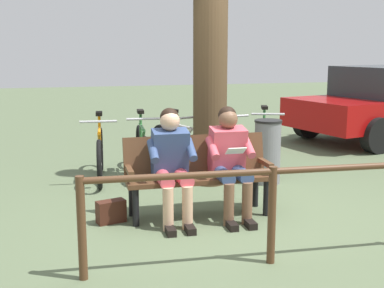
{
  "coord_description": "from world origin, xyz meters",
  "views": [
    {
      "loc": [
        1.73,
        4.97,
        1.81
      ],
      "look_at": [
        0.27,
        -0.45,
        0.75
      ],
      "focal_mm": 47.16,
      "sensor_mm": 36.0,
      "label": 1
    }
  ],
  "objects_px": {
    "person_reading": "(230,157)",
    "person_companion": "(172,160)",
    "tree_trunk": "(210,39)",
    "litter_bin": "(267,152)",
    "handbag": "(111,212)",
    "bicycle_orange": "(179,149)",
    "bicycle_red": "(265,144)",
    "bicycle_blue": "(142,151)",
    "bicycle_green": "(220,147)",
    "bicycle_purple": "(100,154)",
    "bench": "(197,169)"
  },
  "relations": [
    {
      "from": "person_companion",
      "to": "person_reading",
      "type": "bearing_deg",
      "value": 179.95
    },
    {
      "from": "litter_bin",
      "to": "bicycle_orange",
      "type": "distance_m",
      "value": 1.35
    },
    {
      "from": "person_reading",
      "to": "handbag",
      "type": "distance_m",
      "value": 1.4
    },
    {
      "from": "bicycle_purple",
      "to": "bicycle_red",
      "type": "bearing_deg",
      "value": 98.33
    },
    {
      "from": "person_reading",
      "to": "tree_trunk",
      "type": "relative_size",
      "value": 0.31
    },
    {
      "from": "bicycle_orange",
      "to": "litter_bin",
      "type": "bearing_deg",
      "value": 31.16
    },
    {
      "from": "person_reading",
      "to": "litter_bin",
      "type": "bearing_deg",
      "value": -127.53
    },
    {
      "from": "person_reading",
      "to": "bicycle_red",
      "type": "distance_m",
      "value": 2.48
    },
    {
      "from": "bench",
      "to": "litter_bin",
      "type": "xyz_separation_m",
      "value": [
        -1.27,
        -1.01,
        -0.07
      ]
    },
    {
      "from": "person_reading",
      "to": "bicycle_red",
      "type": "bearing_deg",
      "value": -120.52
    },
    {
      "from": "tree_trunk",
      "to": "bench",
      "type": "bearing_deg",
      "value": 67.02
    },
    {
      "from": "bicycle_red",
      "to": "bicycle_blue",
      "type": "distance_m",
      "value": 1.92
    },
    {
      "from": "bench",
      "to": "person_companion",
      "type": "bearing_deg",
      "value": 27.17
    },
    {
      "from": "bicycle_green",
      "to": "bicycle_orange",
      "type": "height_order",
      "value": "same"
    },
    {
      "from": "person_reading",
      "to": "person_companion",
      "type": "bearing_deg",
      "value": -0.05
    },
    {
      "from": "bicycle_orange",
      "to": "bicycle_blue",
      "type": "bearing_deg",
      "value": -110.11
    },
    {
      "from": "bench",
      "to": "bicycle_orange",
      "type": "bearing_deg",
      "value": -95.89
    },
    {
      "from": "bench",
      "to": "bicycle_purple",
      "type": "xyz_separation_m",
      "value": [
        0.91,
        -1.8,
        -0.15
      ]
    },
    {
      "from": "handbag",
      "to": "litter_bin",
      "type": "bearing_deg",
      "value": -154.6
    },
    {
      "from": "bicycle_red",
      "to": "bicycle_orange",
      "type": "xyz_separation_m",
      "value": [
        1.38,
        0.03,
        0.0
      ]
    },
    {
      "from": "bench",
      "to": "bicycle_green",
      "type": "xyz_separation_m",
      "value": [
        -0.87,
        -1.84,
        -0.15
      ]
    },
    {
      "from": "person_reading",
      "to": "bicycle_green",
      "type": "bearing_deg",
      "value": -104.0
    },
    {
      "from": "person_companion",
      "to": "bicycle_orange",
      "type": "distance_m",
      "value": 2.13
    },
    {
      "from": "bicycle_green",
      "to": "bicycle_blue",
      "type": "xyz_separation_m",
      "value": [
        1.17,
        -0.05,
        0.0
      ]
    },
    {
      "from": "person_companion",
      "to": "bicycle_purple",
      "type": "bearing_deg",
      "value": -71.8
    },
    {
      "from": "bicycle_blue",
      "to": "bicycle_purple",
      "type": "height_order",
      "value": "same"
    },
    {
      "from": "tree_trunk",
      "to": "bicycle_purple",
      "type": "bearing_deg",
      "value": -22.03
    },
    {
      "from": "litter_bin",
      "to": "bicycle_blue",
      "type": "bearing_deg",
      "value": -29.33
    },
    {
      "from": "litter_bin",
      "to": "bench",
      "type": "bearing_deg",
      "value": 38.33
    },
    {
      "from": "bicycle_red",
      "to": "bicycle_purple",
      "type": "distance_m",
      "value": 2.53
    },
    {
      "from": "bicycle_red",
      "to": "bicycle_purple",
      "type": "height_order",
      "value": "same"
    },
    {
      "from": "person_reading",
      "to": "bicycle_orange",
      "type": "distance_m",
      "value": 2.07
    },
    {
      "from": "litter_bin",
      "to": "bicycle_purple",
      "type": "bearing_deg",
      "value": -19.95
    },
    {
      "from": "person_reading",
      "to": "litter_bin",
      "type": "distance_m",
      "value": 1.54
    },
    {
      "from": "bench",
      "to": "bicycle_orange",
      "type": "relative_size",
      "value": 1.0
    },
    {
      "from": "bicycle_red",
      "to": "bicycle_blue",
      "type": "height_order",
      "value": "same"
    },
    {
      "from": "tree_trunk",
      "to": "bicycle_orange",
      "type": "distance_m",
      "value": 1.73
    },
    {
      "from": "handbag",
      "to": "bicycle_orange",
      "type": "bearing_deg",
      "value": -122.02
    },
    {
      "from": "bicycle_green",
      "to": "bicycle_purple",
      "type": "distance_m",
      "value": 1.78
    },
    {
      "from": "bicycle_blue",
      "to": "bench",
      "type": "bearing_deg",
      "value": 13.46
    },
    {
      "from": "person_reading",
      "to": "bicycle_red",
      "type": "height_order",
      "value": "person_reading"
    },
    {
      "from": "tree_trunk",
      "to": "bicycle_purple",
      "type": "relative_size",
      "value": 2.31
    },
    {
      "from": "bicycle_red",
      "to": "person_reading",
      "type": "bearing_deg",
      "value": -13.79
    },
    {
      "from": "tree_trunk",
      "to": "litter_bin",
      "type": "height_order",
      "value": "tree_trunk"
    },
    {
      "from": "litter_bin",
      "to": "bicycle_blue",
      "type": "xyz_separation_m",
      "value": [
        1.57,
        -0.88,
        -0.08
      ]
    },
    {
      "from": "handbag",
      "to": "tree_trunk",
      "type": "bearing_deg",
      "value": -139.24
    },
    {
      "from": "handbag",
      "to": "bicycle_orange",
      "type": "distance_m",
      "value": 2.29
    },
    {
      "from": "bicycle_purple",
      "to": "bicycle_blue",
      "type": "bearing_deg",
      "value": 104.26
    },
    {
      "from": "bicycle_blue",
      "to": "bicycle_purple",
      "type": "distance_m",
      "value": 0.62
    },
    {
      "from": "bicycle_blue",
      "to": "bicycle_purple",
      "type": "xyz_separation_m",
      "value": [
        0.61,
        0.09,
        0.0
      ]
    }
  ]
}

